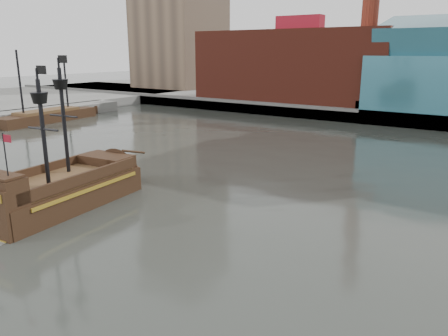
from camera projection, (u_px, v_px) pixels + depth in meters
The scene contains 6 objects.
ground at pixel (119, 263), 27.26m from camera, with size 400.00×400.00×0.00m, color #282B26.
promenade_far at pixel (421, 104), 100.29m from camera, with size 220.00×60.00×2.00m, color slate.
seawall at pixel (387, 119), 76.71m from camera, with size 220.00×1.00×2.60m, color #4C4C49.
pier at pixel (26, 115), 82.56m from camera, with size 6.00×40.00×2.00m, color slate.
pirate_ship at pixel (59, 193), 36.68m from camera, with size 7.11×18.34×13.39m.
docked_vessel at pixel (48, 117), 81.19m from camera, with size 6.51×20.38×13.62m.
Camera 1 is at (19.44, -16.72, 12.81)m, focal length 35.00 mm.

